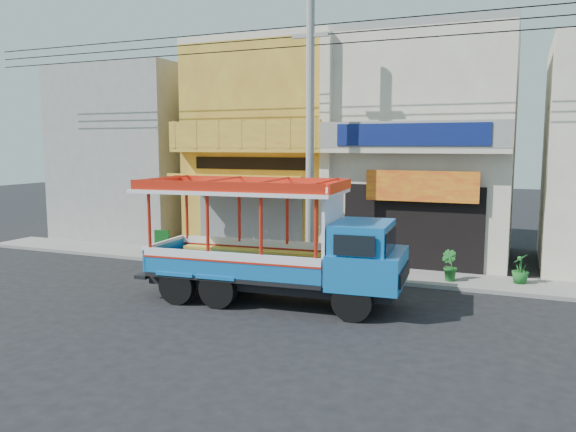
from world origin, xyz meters
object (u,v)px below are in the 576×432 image
(utility_pole, at_px, (314,119))
(green_sign, at_px, (162,243))
(potted_plant_c, at_px, (520,269))
(songthaew_truck, at_px, (290,245))
(potted_plant_b, at_px, (449,265))

(utility_pole, relative_size, green_sign, 31.51)
(green_sign, height_order, potted_plant_c, same)
(songthaew_truck, xyz_separation_m, green_sign, (-6.97, 4.12, -1.11))
(green_sign, relative_size, potted_plant_b, 0.96)
(utility_pole, height_order, potted_plant_c, utility_pole)
(potted_plant_b, bearing_deg, potted_plant_c, -127.10)
(green_sign, bearing_deg, songthaew_truck, -30.60)
(songthaew_truck, relative_size, potted_plant_b, 7.82)
(green_sign, xyz_separation_m, potted_plant_c, (12.64, 0.18, 0.07))
(potted_plant_b, bearing_deg, green_sign, 38.29)
(songthaew_truck, height_order, potted_plant_b, songthaew_truck)
(utility_pole, height_order, songthaew_truck, utility_pole)
(utility_pole, height_order, potted_plant_b, utility_pole)
(green_sign, height_order, potted_plant_b, potted_plant_b)
(utility_pole, bearing_deg, green_sign, 173.61)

